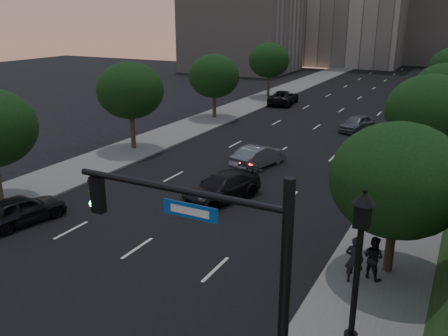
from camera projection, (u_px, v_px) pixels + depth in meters
The scene contains 21 objects.
ground at pixel (52, 307), 17.04m from camera, with size 160.00×160.00×0.00m, color black.
road_surface at pixel (310, 132), 42.31m from camera, with size 16.00×140.00×0.02m, color black.
sidewalk_right at pixel (434, 145), 37.77m from camera, with size 4.50×140.00×0.15m, color slate.
sidewalk_left at pixel (210, 120), 46.81m from camera, with size 4.50×140.00×0.15m, color slate.
office_block_filler at pixel (242, 31), 85.29m from camera, with size 18.00×16.00×14.00m, color #A4A096.
tree_right_a at pixel (398, 180), 18.00m from camera, with size 5.20×5.20×6.24m.
tree_right_b at pixel (430, 112), 27.95m from camera, with size 5.20×5.20×6.74m.
tree_right_c at pixel (445, 90), 39.05m from camera, with size 5.20×5.20×6.24m.
tree_left_b at pixel (130, 91), 35.32m from camera, with size 5.00×5.00×6.71m.
tree_left_c at pixel (214, 76), 46.39m from camera, with size 5.00×5.00×6.34m.
tree_left_d at pixel (269, 60), 58.07m from camera, with size 5.00×5.00×6.71m.
traffic_signal_mast at pixel (238, 309), 10.71m from camera, with size 5.68×0.56×7.00m.
street_lamp at pixel (356, 286), 13.51m from camera, with size 0.64×0.64×5.62m.
sedan_near_left at pixel (21, 209), 23.60m from camera, with size 1.77×4.41×1.50m, color black.
sedan_mid_left at pixel (259, 156), 32.52m from camera, with size 1.56×4.47×1.47m, color slate.
sedan_far_left at pixel (283, 97), 54.88m from camera, with size 2.63×5.70×1.58m, color black.
sedan_near_right at pixel (221, 188), 26.57m from camera, with size 2.10×5.18×1.50m, color black.
sedan_far_right at pixel (357, 123), 42.33m from camera, with size 1.71×4.26×1.45m, color #5A5C61.
pedestrian_a at pixel (354, 260), 18.05m from camera, with size 0.70×0.46×1.91m, color black.
pedestrian_b at pixel (373, 257), 18.39m from camera, with size 0.85×0.66×1.75m, color black.
pedestrian_c at pixel (409, 200), 23.89m from camera, with size 1.10×0.46×1.88m, color black.
Camera 1 is at (12.30, -10.10, 10.04)m, focal length 38.00 mm.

